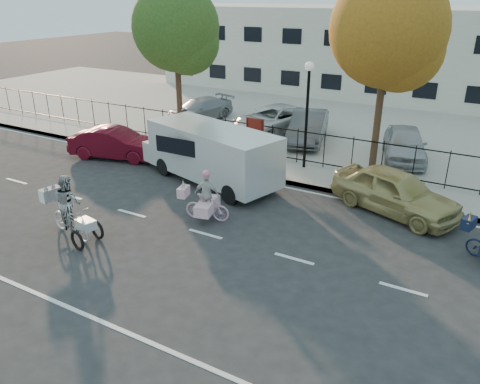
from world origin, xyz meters
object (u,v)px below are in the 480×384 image
Objects in this scene: white_van at (210,152)px; lot_car_c at (308,127)px; gold_sedan at (395,192)px; lot_car_d at (405,144)px; lot_car_b at (273,120)px; red_sedan at (116,143)px; pedestrian at (185,128)px; lamppost at (308,97)px; zebra_trike at (70,213)px; unicorn_bike at (206,202)px; lot_car_a at (200,109)px.

white_van reaches higher than lot_car_c.
lot_car_d is at bearing 29.30° from gold_sedan.
lot_car_c reaches higher than lot_car_d.
lot_car_b is 1.13× the size of lot_car_c.
red_sedan is 2.26× the size of pedestrian.
lamppost reaches higher than zebra_trike.
unicorn_bike is 12.67m from lot_car_a.
unicorn_bike is at bearing -129.57° from red_sedan.
lot_car_b is at bearing -49.29° from red_sedan.
lamppost reaches higher than lot_car_b.
lot_car_a is 4.90m from lot_car_b.
red_sedan is 0.99× the size of lot_car_d.
gold_sedan is 1.05× the size of lot_car_d.
zebra_trike is at bearing -114.25° from lamppost.
white_van is 1.58× the size of lot_car_a.
lot_car_b reaches higher than gold_sedan.
lamppost reaches higher than gold_sedan.
lot_car_a is (-0.25, 7.13, 0.07)m from red_sedan.
lot_car_b reaches higher than lot_car_a.
lot_car_b is 6.86m from lot_car_d.
lot_car_a is 0.94× the size of lot_car_c.
pedestrian is 0.36× the size of lot_car_b.
unicorn_bike is at bearing 145.69° from gold_sedan.
lamppost is at bearing 64.05° from white_van.
unicorn_bike reaches higher than lot_car_d.
lot_car_b is (-3.38, 4.00, -2.25)m from lamppost.
lot_car_c is (-5.47, 5.84, 0.14)m from gold_sedan.
red_sedan is at bearing -151.59° from lot_car_c.
white_van reaches higher than gold_sedan.
red_sedan is at bearing 52.40° from unicorn_bike.
zebra_trike is at bearing -55.82° from lot_car_a.
gold_sedan is (12.22, 0.36, 0.07)m from red_sedan.
lamppost is at bearing -13.55° from zebra_trike.
white_van reaches higher than lot_car_d.
white_van is (1.28, 5.90, 0.44)m from zebra_trike.
unicorn_bike is 0.96× the size of pedestrian.
pedestrian reaches higher than lot_car_b.
lot_car_d is (4.67, -0.46, -0.02)m from lot_car_c.
red_sedan is at bearing 112.61° from gold_sedan.
lot_car_a is (-5.54, 7.46, -0.45)m from white_van.
lamppost reaches higher than pedestrian.
lamppost is 0.85× the size of lot_car_b.
red_sedan is 3.26m from pedestrian.
pedestrian is 9.91m from lot_car_d.
lamppost is at bearing -32.32° from lot_car_b.
lot_car_d is (9.36, 3.24, -0.20)m from pedestrian.
lot_car_d is (6.80, -0.93, 0.01)m from lot_car_b.
lot_car_d reaches higher than lot_car_a.
lot_car_c is at bearing 158.72° from lot_car_d.
white_van is 1.58× the size of lot_car_d.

